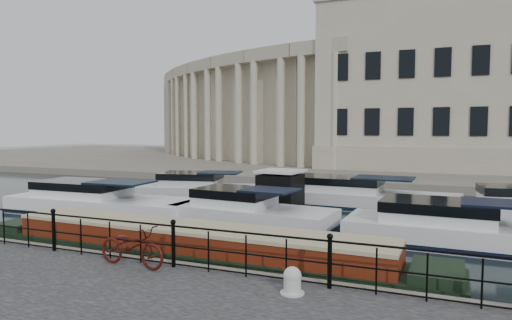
{
  "coord_description": "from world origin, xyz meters",
  "views": [
    {
      "loc": [
        6.24,
        -11.9,
        4.06
      ],
      "look_at": [
        0.5,
        2.0,
        3.0
      ],
      "focal_mm": 32.0,
      "sensor_mm": 36.0,
      "label": 1
    }
  ],
  "objects": [
    {
      "name": "civic_building",
      "position": [
        -1.0,
        34.71,
        7.04
      ],
      "size": [
        53.55,
        31.84,
        16.85
      ],
      "color": "#ADA38C",
      "rests_on": "far_bank"
    },
    {
      "name": "far_bank",
      "position": [
        0.0,
        39.0,
        0.28
      ],
      "size": [
        120.0,
        42.0,
        0.55
      ],
      "primitive_type": "cube",
      "color": "#6B665B",
      "rests_on": "ground_plane"
    },
    {
      "name": "cabin_cruisers",
      "position": [
        -0.01,
        8.02,
        0.37
      ],
      "size": [
        26.89,
        9.87,
        1.99
      ],
      "color": "white",
      "rests_on": "ground_plane"
    },
    {
      "name": "ground_plane",
      "position": [
        0.0,
        0.0,
        0.0
      ],
      "size": [
        160.0,
        160.0,
        0.0
      ],
      "primitive_type": "plane",
      "color": "black",
      "rests_on": "ground"
    },
    {
      "name": "railing",
      "position": [
        0.0,
        -2.25,
        1.2
      ],
      "size": [
        24.14,
        0.14,
        1.22
      ],
      "color": "black",
      "rests_on": "near_quay"
    },
    {
      "name": "mooring_bollard",
      "position": [
        3.35,
        -2.88,
        0.82
      ],
      "size": [
        0.52,
        0.52,
        0.58
      ],
      "color": "silver",
      "rests_on": "near_quay"
    },
    {
      "name": "bicycle",
      "position": [
        -0.99,
        -2.62,
        1.08
      ],
      "size": [
        2.05,
        0.85,
        1.05
      ],
      "primitive_type": "imported",
      "rotation": [
        0.0,
        0.0,
        1.5
      ],
      "color": "#3F0F0B",
      "rests_on": "near_quay"
    },
    {
      "name": "narrowboat",
      "position": [
        -0.59,
        -0.4,
        0.37
      ],
      "size": [
        14.98,
        2.32,
        1.55
      ],
      "rotation": [
        0.0,
        0.0,
        -0.02
      ],
      "color": "black",
      "rests_on": "ground_plane"
    },
    {
      "name": "harbour_hut",
      "position": [
        -0.77,
        8.08,
        0.95
      ],
      "size": [
        2.8,
        2.39,
        2.16
      ],
      "rotation": [
        0.0,
        0.0,
        -0.07
      ],
      "color": "#6B665B",
      "rests_on": "ground_plane"
    }
  ]
}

